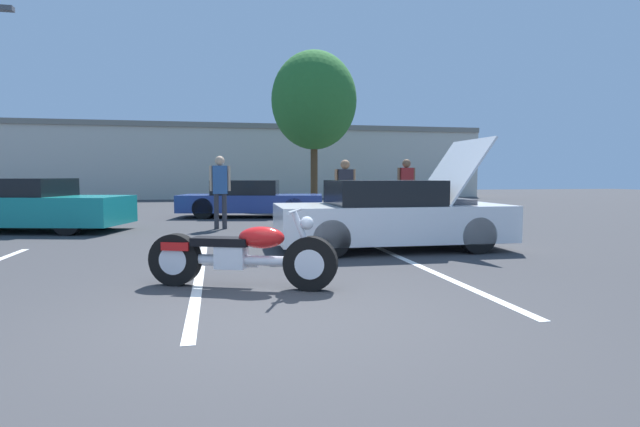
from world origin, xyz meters
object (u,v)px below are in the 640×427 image
(show_car_hood_open, at_px, (392,216))
(spectator_by_show_car, at_px, (406,185))
(tree_background, at_px, (314,101))
(parked_car_left_row, at_px, (26,206))
(spectator_near_motorcycle, at_px, (345,189))
(spectator_midground, at_px, (220,185))
(parked_car_right_row, at_px, (250,200))
(motorcycle, at_px, (241,255))

(show_car_hood_open, bearing_deg, spectator_by_show_car, 66.74)
(tree_background, distance_m, spectator_by_show_car, 9.95)
(spectator_by_show_car, bearing_deg, show_car_hood_open, -114.60)
(parked_car_left_row, bearing_deg, spectator_near_motorcycle, 2.48)
(tree_background, xyz_separation_m, spectator_midground, (-4.29, -9.55, -3.62))
(show_car_hood_open, xyz_separation_m, parked_car_right_row, (-2.06, 7.73, -0.05))
(spectator_midground, bearing_deg, show_car_hood_open, -53.64)
(tree_background, bearing_deg, parked_car_right_row, -118.97)
(motorcycle, distance_m, spectator_near_motorcycle, 6.30)
(parked_car_right_row, relative_size, spectator_by_show_car, 2.67)
(spectator_near_motorcycle, bearing_deg, spectator_by_show_car, 34.87)
(spectator_by_show_car, bearing_deg, motorcycle, -124.56)
(show_car_hood_open, distance_m, spectator_near_motorcycle, 3.00)
(show_car_hood_open, bearing_deg, tree_background, 86.18)
(spectator_near_motorcycle, bearing_deg, spectator_midground, 158.14)
(spectator_by_show_car, distance_m, spectator_midground, 5.11)
(show_car_hood_open, height_order, spectator_near_motorcycle, show_car_hood_open)
(tree_background, xyz_separation_m, show_car_hood_open, (-1.24, -13.69, -4.11))
(motorcycle, xyz_separation_m, spectator_midground, (-0.18, 6.81, 0.71))
(motorcycle, bearing_deg, spectator_near_motorcycle, 84.90)
(spectator_midground, bearing_deg, spectator_by_show_car, 3.59)
(parked_car_left_row, xyz_separation_m, spectator_near_motorcycle, (7.56, -1.62, 0.42))
(tree_background, height_order, spectator_by_show_car, tree_background)
(show_car_hood_open, relative_size, spectator_midground, 2.29)
(tree_background, relative_size, show_car_hood_open, 1.65)
(spectator_by_show_car, xyz_separation_m, spectator_midground, (-5.10, -0.32, 0.02))
(spectator_near_motorcycle, bearing_deg, motorcycle, -116.10)
(motorcycle, distance_m, show_car_hood_open, 3.92)
(spectator_midground, bearing_deg, parked_car_left_row, 174.52)
(tree_background, distance_m, spectator_midground, 11.07)
(tree_background, bearing_deg, parked_car_left_row, -134.36)
(motorcycle, bearing_deg, parked_car_left_row, 144.47)
(parked_car_right_row, height_order, spectator_near_motorcycle, spectator_near_motorcycle)
(spectator_near_motorcycle, relative_size, spectator_midground, 0.94)
(spectator_by_show_car, bearing_deg, tree_background, 95.00)
(motorcycle, relative_size, spectator_by_show_car, 1.23)
(show_car_hood_open, bearing_deg, parked_car_left_row, 150.44)
(parked_car_left_row, bearing_deg, parked_car_right_row, 43.90)
(tree_background, xyz_separation_m, parked_car_left_row, (-8.90, -9.10, -4.11))
(tree_background, height_order, spectator_midground, tree_background)
(spectator_near_motorcycle, distance_m, spectator_by_show_car, 2.63)
(parked_car_right_row, height_order, spectator_by_show_car, spectator_by_show_car)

